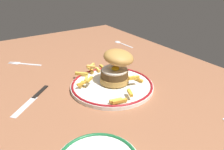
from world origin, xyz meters
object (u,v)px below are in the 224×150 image
at_px(dinner_plate, 112,85).
at_px(knife, 34,97).
at_px(fork, 24,64).
at_px(burger, 116,66).
at_px(spoon, 120,42).

height_order(dinner_plate, knife, dinner_plate).
distance_m(dinner_plate, fork, 0.41).
relative_size(fork, knife, 0.78).
height_order(burger, knife, burger).
xyz_separation_m(burger, knife, (-0.07, -0.25, -0.07)).
bearing_deg(spoon, dinner_plate, -38.35).
relative_size(dinner_plate, burger, 1.91).
xyz_separation_m(dinner_plate, knife, (-0.08, -0.23, -0.01)).
relative_size(knife, spoon, 1.07).
height_order(dinner_plate, fork, dinner_plate).
distance_m(fork, knife, 0.29).
xyz_separation_m(fork, knife, (0.29, -0.04, 0.00)).
bearing_deg(fork, dinner_plate, 27.37).
relative_size(burger, fork, 1.25).
height_order(burger, fork, burger).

